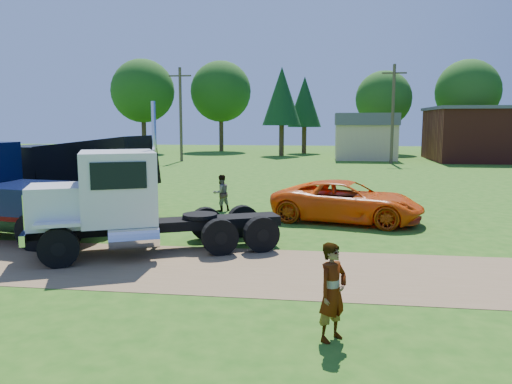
# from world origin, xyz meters

# --- Properties ---
(ground) EXTENTS (140.00, 140.00, 0.00)m
(ground) POSITION_xyz_m (0.00, 0.00, 0.00)
(ground) COLOR #235713
(ground) RESTS_ON ground
(dirt_track) EXTENTS (120.00, 4.20, 0.01)m
(dirt_track) POSITION_xyz_m (0.00, 0.00, 0.01)
(dirt_track) COLOR brown
(dirt_track) RESTS_ON ground
(white_semi_tractor) EXTENTS (7.35, 5.02, 4.42)m
(white_semi_tractor) POSITION_xyz_m (-5.89, 1.13, 1.51)
(white_semi_tractor) COLOR black
(white_semi_tractor) RESTS_ON ground
(black_dump_truck) EXTENTS (7.77, 3.49, 3.30)m
(black_dump_truck) POSITION_xyz_m (-10.14, 6.08, 1.81)
(black_dump_truck) COLOR black
(black_dump_truck) RESTS_ON ground
(orange_pickup) EXTENTS (6.12, 3.83, 1.58)m
(orange_pickup) POSITION_xyz_m (0.77, 6.78, 0.79)
(orange_pickup) COLOR #EB530B
(orange_pickup) RESTS_ON ground
(spectator_a) EXTENTS (0.73, 0.75, 1.74)m
(spectator_a) POSITION_xyz_m (0.06, -3.94, 0.87)
(spectator_a) COLOR #999999
(spectator_a) RESTS_ON ground
(spectator_b) EXTENTS (0.97, 0.95, 1.57)m
(spectator_b) POSITION_xyz_m (-4.49, 8.37, 0.78)
(spectator_b) COLOR #999999
(spectator_b) RESTS_ON ground
(brick_building) EXTENTS (15.40, 10.40, 5.30)m
(brick_building) POSITION_xyz_m (18.00, 40.00, 2.66)
(brick_building) COLOR maroon
(brick_building) RESTS_ON ground
(tan_shed) EXTENTS (6.20, 5.40, 4.70)m
(tan_shed) POSITION_xyz_m (4.00, 40.00, 2.42)
(tan_shed) COLOR tan
(tan_shed) RESTS_ON ground
(utility_poles) EXTENTS (42.20, 0.28, 9.00)m
(utility_poles) POSITION_xyz_m (6.00, 35.00, 4.71)
(utility_poles) COLOR #483F29
(utility_poles) RESTS_ON ground
(tree_row) EXTENTS (56.68, 14.35, 11.71)m
(tree_row) POSITION_xyz_m (0.60, 49.32, 7.26)
(tree_row) COLOR #311F14
(tree_row) RESTS_ON ground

